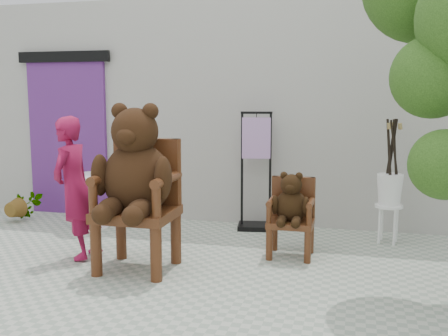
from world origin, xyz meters
name	(u,v)px	position (x,y,z in m)	size (l,w,h in m)	color
ground_plane	(227,298)	(0.00, 0.00, 0.00)	(60.00, 60.00, 0.00)	#A3A997
back_wall	(281,111)	(0.00, 3.10, 1.50)	(9.00, 1.00, 3.00)	#AAA89F
doorway	(68,134)	(-3.00, 2.58, 1.16)	(1.40, 0.11, 2.33)	#5A2672
chair_big	(136,178)	(-1.05, 0.52, 0.92)	(0.81, 0.87, 1.65)	#401F0D
chair_small	(291,207)	(0.38, 1.32, 0.54)	(0.48, 0.49, 0.92)	#401F0D
person	(75,188)	(-1.83, 0.72, 0.75)	(0.55, 0.36, 1.50)	maroon
cafe_table	(91,195)	(-2.27, 1.85, 0.44)	(0.60, 0.60, 0.70)	white
display_stand	(256,184)	(-0.20, 2.35, 0.58)	(0.50, 0.41, 1.51)	black
stool_bucket	(390,189)	(1.43, 2.10, 0.64)	(0.32, 0.32, 1.45)	white
potted_plant	(22,204)	(-3.40, 1.99, 0.23)	(0.42, 0.36, 0.46)	#1B3C10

